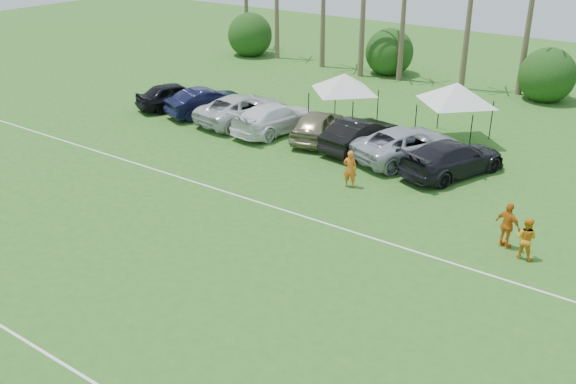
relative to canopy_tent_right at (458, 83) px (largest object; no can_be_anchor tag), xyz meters
The scene contains 17 objects.
field_lines 19.42m from the canopy_tent_right, 102.65° to the right, with size 80.00×12.10×0.01m.
bush_tree_0 26.31m from the canopy_tent_right, 152.00° to the left, with size 4.00×4.00×4.00m.
bush_tree_1 16.07m from the canopy_tent_right, 129.57° to the left, with size 4.00×4.00×4.00m.
bush_tree_2 12.56m from the canopy_tent_right, 81.65° to the left, with size 4.00×4.00×4.00m.
sideline_player_a 9.23m from the canopy_tent_right, 99.35° to the right, with size 0.65×0.43×1.80m, color orange.
sideline_player_b 13.20m from the canopy_tent_right, 55.84° to the right, with size 0.81×0.63×1.66m, color orange.
sideline_player_c 12.37m from the canopy_tent_right, 57.95° to the right, with size 1.09×0.46×1.87m, color orange.
canopy_tent_left 6.50m from the canopy_tent_right, 168.95° to the right, with size 4.58×4.58×3.71m.
canopy_tent_right is the anchor object (origin of this frame).
parked_car_0 17.89m from the canopy_tent_right, 165.51° to the right, with size 2.01×4.99×1.70m, color black.
parked_car_1 15.28m from the canopy_tent_right, 163.25° to the right, with size 1.80×5.16×1.70m, color black.
parked_car_2 12.69m from the canopy_tent_right, 160.37° to the right, with size 2.82×6.11×1.70m, color silver.
parked_car_3 10.36m from the canopy_tent_right, 153.61° to the right, with size 2.38×5.85×1.70m, color white.
parked_car_4 7.92m from the canopy_tent_right, 146.73° to the right, with size 2.01×4.99×1.70m, color #7B7554.
parked_car_5 6.00m from the canopy_tent_right, 130.89° to the right, with size 1.80×5.16×1.70m, color black.
parked_car_6 4.83m from the canopy_tent_right, 101.93° to the right, with size 2.82×6.11×1.70m, color #AFB3BC.
parked_car_7 5.51m from the canopy_tent_right, 67.73° to the right, with size 2.38×5.85×1.70m, color black.
Camera 1 is at (16.52, -6.29, 12.22)m, focal length 40.00 mm.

